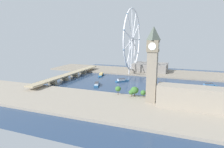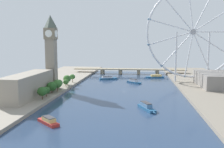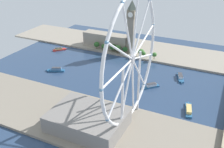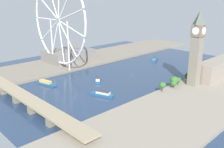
# 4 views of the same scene
# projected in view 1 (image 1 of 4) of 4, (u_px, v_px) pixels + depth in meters

# --- Properties ---
(ground_plane) EXTENTS (397.45, 397.45, 0.00)m
(ground_plane) POSITION_uv_depth(u_px,v_px,m) (152.00, 86.00, 315.08)
(ground_plane) COLOR navy
(riverbank_left) EXTENTS (90.00, 520.00, 3.00)m
(riverbank_left) POSITION_uv_depth(u_px,v_px,m) (135.00, 109.00, 210.55)
(riverbank_left) COLOR gray
(riverbank_left) RESTS_ON ground_plane
(riverbank_right) EXTENTS (90.00, 520.00, 3.00)m
(riverbank_right) POSITION_uv_depth(u_px,v_px,m) (160.00, 73.00, 419.04)
(riverbank_right) COLOR gray
(riverbank_right) RESTS_ON ground_plane
(clock_tower) EXTENTS (13.95, 13.95, 88.53)m
(clock_tower) POSITION_uv_depth(u_px,v_px,m) (152.00, 64.00, 220.64)
(clock_tower) COLOR gray
(clock_tower) RESTS_ON riverbank_left
(parliament_block) EXTENTS (22.00, 84.48, 24.33)m
(parliament_block) POSITION_uv_depth(u_px,v_px,m) (197.00, 98.00, 203.50)
(parliament_block) COLOR gray
(parliament_block) RESTS_ON riverbank_left
(tree_row_embankment) EXTENTS (13.91, 115.38, 13.76)m
(tree_row_embankment) POSITION_uv_depth(u_px,v_px,m) (163.00, 94.00, 234.09)
(tree_row_embankment) COLOR #513823
(tree_row_embankment) RESTS_ON riverbank_left
(ferris_wheel) EXTENTS (131.69, 3.20, 136.21)m
(ferris_wheel) POSITION_uv_depth(u_px,v_px,m) (132.00, 40.00, 406.98)
(ferris_wheel) COLOR silver
(ferris_wheel) RESTS_ON riverbank_right
(riverside_hall) EXTENTS (54.82, 75.11, 17.42)m
(riverside_hall) POSITION_uv_depth(u_px,v_px,m) (150.00, 67.00, 434.34)
(riverside_hall) COLOR gray
(riverside_hall) RESTS_ON riverbank_right
(river_bridge) EXTENTS (209.45, 15.94, 9.95)m
(river_bridge) POSITION_uv_depth(u_px,v_px,m) (69.00, 75.00, 369.48)
(river_bridge) COLOR tan
(river_bridge) RESTS_ON ground_plane
(tour_boat_0) EXTENTS (32.20, 15.68, 5.70)m
(tour_boat_0) POSITION_uv_depth(u_px,v_px,m) (97.00, 84.00, 316.19)
(tour_boat_0) COLOR #235684
(tour_boat_0) RESTS_ON ground_plane
(tour_boat_2) EXTENTS (16.29, 28.79, 6.36)m
(tour_boat_2) POSITION_uv_depth(u_px,v_px,m) (209.00, 85.00, 307.37)
(tour_boat_2) COLOR #235684
(tour_boat_2) RESTS_ON ground_plane
(tour_boat_3) EXTENTS (23.44, 22.61, 5.71)m
(tour_boat_3) POSITION_uv_depth(u_px,v_px,m) (122.00, 80.00, 344.13)
(tour_boat_3) COLOR #235684
(tour_boat_3) RESTS_ON ground_plane
(tour_boat_4) EXTENTS (34.55, 13.00, 5.37)m
(tour_boat_4) POSITION_uv_depth(u_px,v_px,m) (101.00, 75.00, 395.37)
(tour_boat_4) COLOR #235684
(tour_boat_4) RESTS_ON ground_plane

